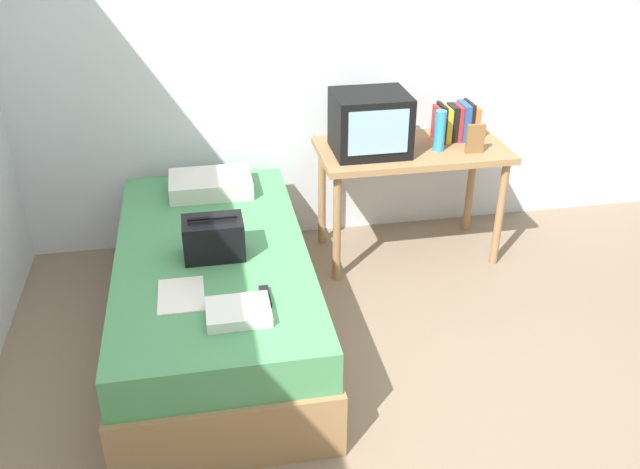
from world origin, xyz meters
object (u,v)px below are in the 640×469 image
(remote_dark, at_px, (265,296))
(folded_towel, at_px, (238,312))
(tv, at_px, (370,123))
(water_bottle, at_px, (440,131))
(magazine, at_px, (181,295))
(handbag, at_px, (214,238))
(desk, at_px, (411,161))
(pillow, at_px, (211,184))
(bed, at_px, (215,293))
(book_row, at_px, (456,122))
(picture_frame, at_px, (475,139))

(remote_dark, bearing_deg, folded_towel, -137.58)
(tv, relative_size, remote_dark, 2.82)
(water_bottle, distance_m, magazine, 1.89)
(handbag, bearing_deg, remote_dark, -64.58)
(desk, distance_m, handbag, 1.46)
(water_bottle, bearing_deg, folded_towel, -137.41)
(pillow, bearing_deg, bed, -92.68)
(pillow, height_order, folded_towel, pillow)
(handbag, bearing_deg, book_row, 27.85)
(picture_frame, distance_m, pillow, 1.61)
(desk, xyz_separation_m, tv, (-0.28, -0.02, 0.28))
(tv, bearing_deg, handbag, -143.55)
(magazine, distance_m, remote_dark, 0.39)
(water_bottle, relative_size, magazine, 0.86)
(handbag, bearing_deg, tv, 36.45)
(tv, relative_size, handbag, 1.47)
(water_bottle, height_order, handbag, water_bottle)
(desk, height_order, folded_towel, desk)
(water_bottle, xyz_separation_m, folded_towel, (-1.32, -1.22, -0.30))
(water_bottle, bearing_deg, handbag, -154.56)
(pillow, bearing_deg, folded_towel, -87.52)
(picture_frame, relative_size, folded_towel, 0.64)
(desk, xyz_separation_m, book_row, (0.30, 0.08, 0.21))
(picture_frame, xyz_separation_m, handbag, (-1.60, -0.59, -0.19))
(picture_frame, distance_m, folded_towel, 1.92)
(tv, xyz_separation_m, picture_frame, (0.62, -0.14, -0.09))
(book_row, xyz_separation_m, handbag, (-1.56, -0.83, -0.22))
(bed, xyz_separation_m, magazine, (-0.16, -0.42, 0.28))
(handbag, bearing_deg, picture_frame, 20.16)
(bed, relative_size, remote_dark, 12.82)
(bed, xyz_separation_m, remote_dark, (0.22, -0.51, 0.28))
(tv, bearing_deg, pillow, 177.41)
(remote_dark, bearing_deg, book_row, 42.82)
(bed, height_order, folded_towel, folded_towel)
(handbag, height_order, remote_dark, handbag)
(water_bottle, relative_size, book_row, 0.94)
(magazine, bearing_deg, desk, 37.13)
(bed, relative_size, water_bottle, 8.03)
(water_bottle, distance_m, picture_frame, 0.22)
(desk, relative_size, handbag, 3.87)
(tv, height_order, remote_dark, tv)
(desk, height_order, water_bottle, water_bottle)
(tv, xyz_separation_m, folded_towel, (-0.91, -1.28, -0.36))
(tv, height_order, folded_towel, tv)
(pillow, distance_m, handbag, 0.77)
(picture_frame, bearing_deg, remote_dark, -143.79)
(book_row, bearing_deg, desk, -164.83)
(desk, relative_size, book_row, 4.38)
(picture_frame, height_order, remote_dark, picture_frame)
(water_bottle, bearing_deg, tv, 172.01)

